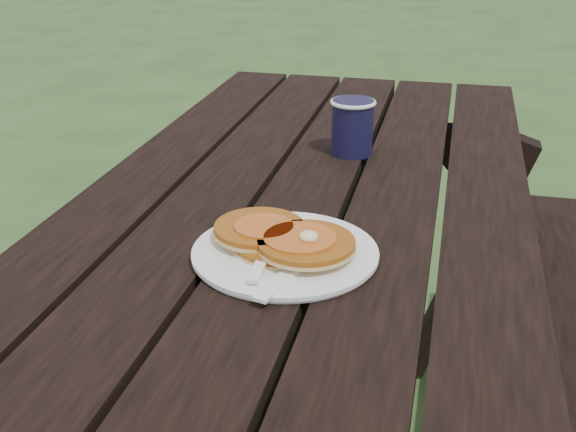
% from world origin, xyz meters
% --- Properties ---
extents(picnic_table, '(1.36, 1.80, 0.75)m').
position_xyz_m(picnic_table, '(0.00, 0.00, 0.37)').
color(picnic_table, black).
rests_on(picnic_table, ground).
extents(plate, '(0.27, 0.27, 0.01)m').
position_xyz_m(plate, '(0.02, -0.17, 0.76)').
color(plate, white).
rests_on(plate, picnic_table).
extents(pancake_stack, '(0.21, 0.16, 0.04)m').
position_xyz_m(pancake_stack, '(0.02, -0.16, 0.77)').
color(pancake_stack, '#A25512').
rests_on(pancake_stack, plate).
extents(knife, '(0.06, 0.18, 0.00)m').
position_xyz_m(knife, '(0.05, -0.23, 0.76)').
color(knife, white).
rests_on(knife, plate).
extents(fork, '(0.04, 0.16, 0.01)m').
position_xyz_m(fork, '(0.00, -0.23, 0.77)').
color(fork, white).
rests_on(fork, plate).
extents(coffee_cup, '(0.09, 0.09, 0.11)m').
position_xyz_m(coffee_cup, '(0.05, 0.28, 0.81)').
color(coffee_cup, black).
rests_on(coffee_cup, picnic_table).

